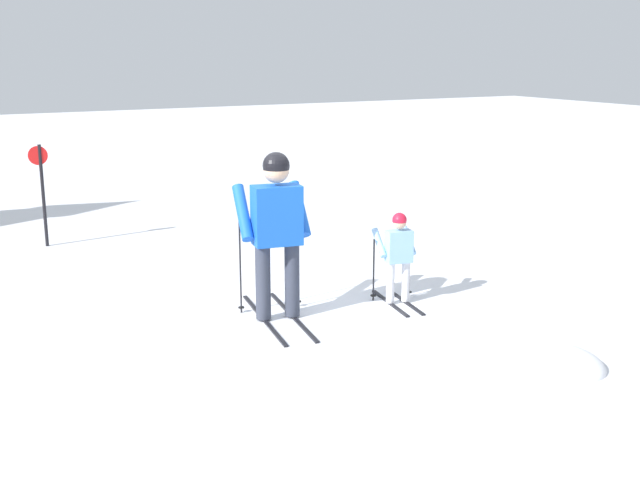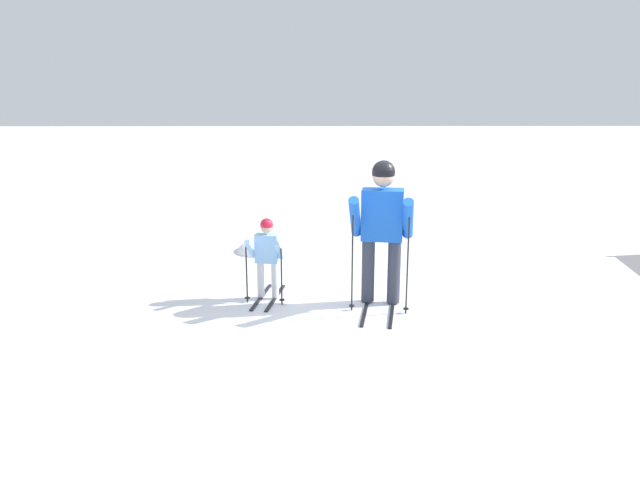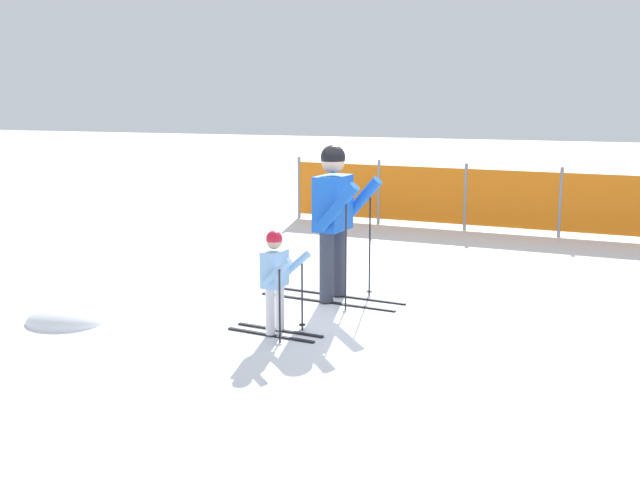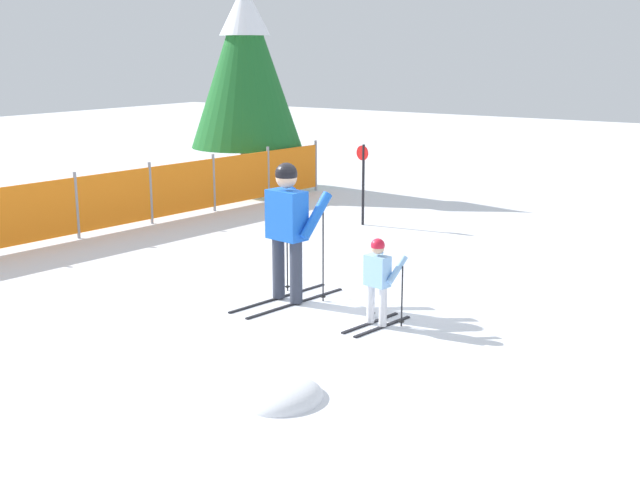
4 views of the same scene
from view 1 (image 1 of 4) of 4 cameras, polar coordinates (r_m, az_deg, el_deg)
name	(u,v)px [view 1 (image 1 of 4)]	position (r m, az deg, el deg)	size (l,w,h in m)	color
ground_plane	(284,308)	(9.26, -2.58, -4.85)	(60.00, 60.00, 0.00)	white
skier_adult	(276,221)	(8.64, -3.13, 1.38)	(1.78, 0.85, 1.85)	black
skier_child	(398,251)	(9.30, 5.58, -0.78)	(1.04, 0.52, 1.08)	black
trail_marker	(42,184)	(12.59, -19.18, 3.76)	(0.07, 0.28, 1.53)	black
snow_mound	(562,365)	(7.99, 16.82, -8.54)	(0.86, 0.73, 0.34)	white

